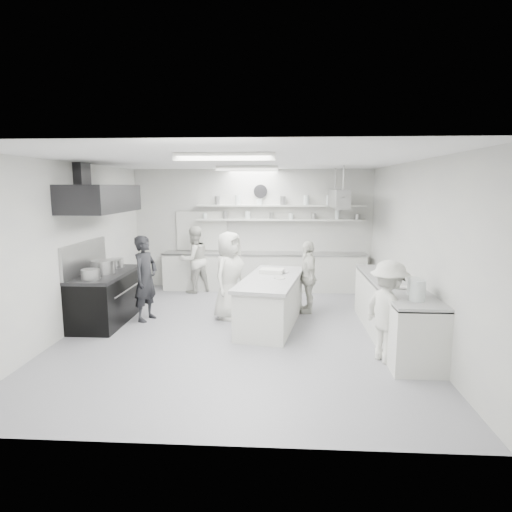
# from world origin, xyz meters

# --- Properties ---
(floor) EXTENTS (6.00, 7.00, 0.02)m
(floor) POSITION_xyz_m (0.00, 0.00, -0.01)
(floor) COLOR #8F8F9E
(floor) RESTS_ON ground
(ceiling) EXTENTS (6.00, 7.00, 0.02)m
(ceiling) POSITION_xyz_m (0.00, 0.00, 3.01)
(ceiling) COLOR white
(ceiling) RESTS_ON wall_back
(wall_back) EXTENTS (6.00, 0.04, 3.00)m
(wall_back) POSITION_xyz_m (0.00, 3.50, 1.50)
(wall_back) COLOR beige
(wall_back) RESTS_ON floor
(wall_front) EXTENTS (6.00, 0.04, 3.00)m
(wall_front) POSITION_xyz_m (0.00, -3.50, 1.50)
(wall_front) COLOR beige
(wall_front) RESTS_ON floor
(wall_left) EXTENTS (0.04, 7.00, 3.00)m
(wall_left) POSITION_xyz_m (-3.00, 0.00, 1.50)
(wall_left) COLOR beige
(wall_left) RESTS_ON floor
(wall_right) EXTENTS (0.04, 7.00, 3.00)m
(wall_right) POSITION_xyz_m (3.00, 0.00, 1.50)
(wall_right) COLOR beige
(wall_right) RESTS_ON floor
(stove) EXTENTS (0.80, 1.80, 0.90)m
(stove) POSITION_xyz_m (-2.60, 0.40, 0.45)
(stove) COLOR black
(stove) RESTS_ON floor
(exhaust_hood) EXTENTS (0.85, 2.00, 0.50)m
(exhaust_hood) POSITION_xyz_m (-2.60, 0.40, 2.35)
(exhaust_hood) COLOR black
(exhaust_hood) RESTS_ON wall_left
(back_counter) EXTENTS (5.00, 0.60, 0.92)m
(back_counter) POSITION_xyz_m (0.30, 3.20, 0.46)
(back_counter) COLOR silver
(back_counter) RESTS_ON floor
(shelf_lower) EXTENTS (4.20, 0.26, 0.04)m
(shelf_lower) POSITION_xyz_m (0.70, 3.37, 1.75)
(shelf_lower) COLOR silver
(shelf_lower) RESTS_ON wall_back
(shelf_upper) EXTENTS (4.20, 0.26, 0.04)m
(shelf_upper) POSITION_xyz_m (0.70, 3.37, 2.10)
(shelf_upper) COLOR silver
(shelf_upper) RESTS_ON wall_back
(pass_through_window) EXTENTS (1.30, 0.04, 1.00)m
(pass_through_window) POSITION_xyz_m (-1.30, 3.48, 1.45)
(pass_through_window) COLOR black
(pass_through_window) RESTS_ON wall_back
(wall_clock) EXTENTS (0.32, 0.05, 0.32)m
(wall_clock) POSITION_xyz_m (0.20, 3.46, 2.45)
(wall_clock) COLOR silver
(wall_clock) RESTS_ON wall_back
(right_counter) EXTENTS (0.74, 3.30, 0.94)m
(right_counter) POSITION_xyz_m (2.65, -0.20, 0.47)
(right_counter) COLOR silver
(right_counter) RESTS_ON floor
(pot_rack) EXTENTS (0.30, 1.60, 0.40)m
(pot_rack) POSITION_xyz_m (2.00, 2.40, 2.30)
(pot_rack) COLOR #9E9E9E
(pot_rack) RESTS_ON ceiling
(light_fixture_front) EXTENTS (1.30, 0.25, 0.10)m
(light_fixture_front) POSITION_xyz_m (0.00, -1.80, 2.94)
(light_fixture_front) COLOR silver
(light_fixture_front) RESTS_ON ceiling
(light_fixture_rear) EXTENTS (1.30, 0.25, 0.10)m
(light_fixture_rear) POSITION_xyz_m (0.00, 1.80, 2.94)
(light_fixture_rear) COLOR silver
(light_fixture_rear) RESTS_ON ceiling
(prep_island) EXTENTS (1.25, 2.43, 0.85)m
(prep_island) POSITION_xyz_m (0.55, 0.42, 0.43)
(prep_island) COLOR silver
(prep_island) RESTS_ON floor
(stove_pot) EXTENTS (0.43, 0.43, 0.30)m
(stove_pot) POSITION_xyz_m (-2.60, 0.34, 1.06)
(stove_pot) COLOR #9E9E9E
(stove_pot) RESTS_ON stove
(cook_stove) EXTENTS (0.56, 0.70, 1.65)m
(cook_stove) POSITION_xyz_m (-1.87, 0.56, 0.83)
(cook_stove) COLOR black
(cook_stove) RESTS_ON floor
(cook_back) EXTENTS (1.00, 0.98, 1.62)m
(cook_back) POSITION_xyz_m (-1.39, 2.84, 0.81)
(cook_back) COLOR silver
(cook_back) RESTS_ON floor
(cook_island_left) EXTENTS (0.86, 0.99, 1.72)m
(cook_island_left) POSITION_xyz_m (-0.28, 0.77, 0.86)
(cook_island_left) COLOR silver
(cook_island_left) RESTS_ON floor
(cook_island_right) EXTENTS (0.45, 0.90, 1.48)m
(cook_island_right) POSITION_xyz_m (1.28, 1.29, 0.74)
(cook_island_right) COLOR silver
(cook_island_right) RESTS_ON floor
(cook_right) EXTENTS (0.92, 1.13, 1.52)m
(cook_right) POSITION_xyz_m (2.31, -1.22, 0.76)
(cook_right) COLOR silver
(cook_right) RESTS_ON floor
(bowl_island_a) EXTENTS (0.33, 0.33, 0.06)m
(bowl_island_a) POSITION_xyz_m (0.75, 0.91, 0.88)
(bowl_island_a) COLOR #9E9E9E
(bowl_island_a) RESTS_ON prep_island
(bowl_island_b) EXTENTS (0.27, 0.27, 0.07)m
(bowl_island_b) POSITION_xyz_m (0.71, 0.33, 0.89)
(bowl_island_b) COLOR silver
(bowl_island_b) RESTS_ON prep_island
(bowl_right) EXTENTS (0.35, 0.35, 0.07)m
(bowl_right) POSITION_xyz_m (2.61, -0.62, 0.97)
(bowl_right) COLOR silver
(bowl_right) RESTS_ON right_counter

